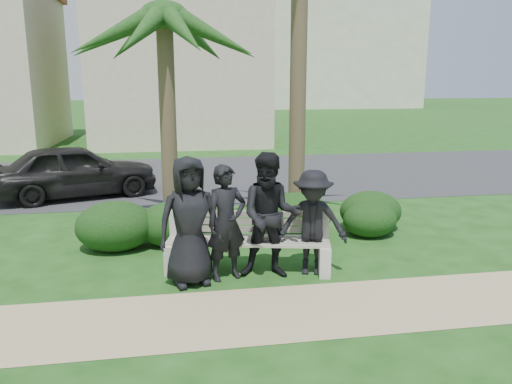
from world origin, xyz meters
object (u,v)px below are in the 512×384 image
man_c (270,216)px  palm_left (164,18)px  man_a (190,221)px  park_bench (247,246)px  car_a (75,171)px  man_b (226,223)px  man_d (313,223)px

man_c → palm_left: (-1.48, 2.90, 3.14)m
man_a → man_c: bearing=-10.2°
park_bench → car_a: (-3.60, 5.85, 0.29)m
man_a → palm_left: 4.33m
man_a → man_b: size_ratio=1.09×
man_d → car_a: man_d is taller
car_a → man_b: bearing=-169.8°
man_b → car_a: 6.93m
man_c → palm_left: 4.52m
man_d → car_a: 7.65m
man_b → car_a: bearing=98.4°
man_c → car_a: bearing=134.3°
man_b → man_d: 1.33m
man_d → palm_left: palm_left is taller
park_bench → man_b: size_ratio=1.53×
car_a → park_bench: bearing=-166.2°
man_d → palm_left: 4.86m
man_a → man_c: 1.21m
park_bench → palm_left: bearing=126.7°
man_a → man_d: man_a is taller
palm_left → car_a: 5.30m
park_bench → man_a: (-0.90, -0.37, 0.55)m
park_bench → man_d: man_d is taller
park_bench → man_c: (0.31, -0.30, 0.56)m
man_a → palm_left: palm_left is taller
palm_left → man_d: bearing=-53.4°
man_d → car_a: (-4.56, 6.14, -0.13)m
man_b → palm_left: size_ratio=0.35×
park_bench → man_d: 1.09m
park_bench → man_c: man_c is taller
man_a → man_b: man_a is taller
park_bench → palm_left: 4.66m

